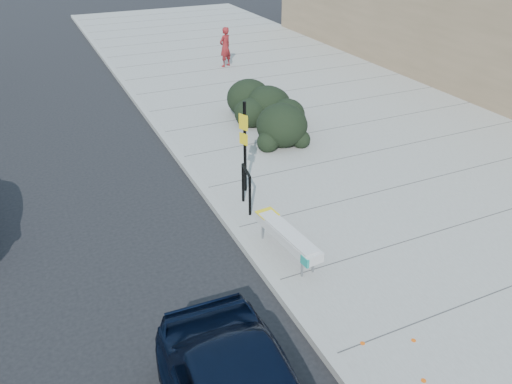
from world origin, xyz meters
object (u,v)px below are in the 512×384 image
(bench, at_px, (287,236))
(sign_post, at_px, (244,142))
(bike_rack, at_px, (246,185))
(pedestrian, at_px, (225,47))

(bench, bearing_deg, sign_post, 78.27)
(bike_rack, bearing_deg, bench, -80.70)
(bench, xyz_separation_m, sign_post, (0.30, 2.80, 0.87))
(bike_rack, distance_m, sign_post, 1.10)
(sign_post, height_order, pedestrian, sign_post)
(bench, bearing_deg, bike_rack, 84.38)
(bike_rack, height_order, pedestrian, pedestrian)
(bench, distance_m, pedestrian, 14.18)
(bike_rack, bearing_deg, pedestrian, 79.89)
(bench, relative_size, pedestrian, 1.16)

